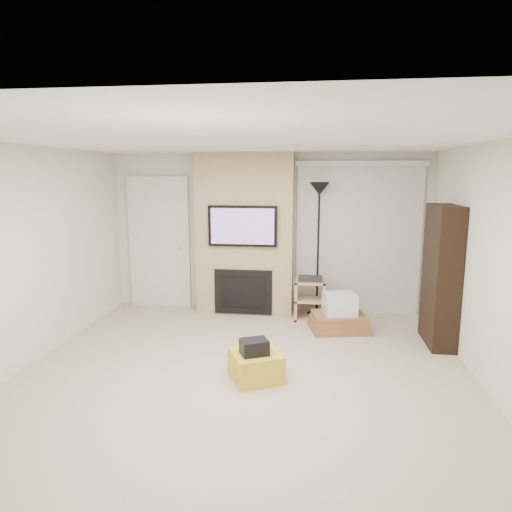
# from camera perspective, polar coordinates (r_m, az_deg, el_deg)

# --- Properties ---
(floor) EXTENTS (5.00, 5.50, 0.00)m
(floor) POSITION_cam_1_polar(r_m,az_deg,el_deg) (5.00, -1.84, -15.58)
(floor) COLOR #BEAB91
(floor) RESTS_ON ground
(ceiling) EXTENTS (5.00, 5.50, 0.00)m
(ceiling) POSITION_cam_1_polar(r_m,az_deg,el_deg) (4.51, -2.03, 14.31)
(ceiling) COLOR white
(ceiling) RESTS_ON wall_back
(wall_back) EXTENTS (5.00, 0.00, 2.50)m
(wall_back) POSITION_cam_1_polar(r_m,az_deg,el_deg) (7.29, 1.58, 2.93)
(wall_back) COLOR silver
(wall_back) RESTS_ON ground
(wall_front) EXTENTS (5.00, 0.00, 2.50)m
(wall_front) POSITION_cam_1_polar(r_m,az_deg,el_deg) (2.07, -14.95, -16.88)
(wall_front) COLOR silver
(wall_front) RESTS_ON ground
(wall_left) EXTENTS (0.00, 5.50, 2.50)m
(wall_left) POSITION_cam_1_polar(r_m,az_deg,el_deg) (5.57, -28.20, -0.58)
(wall_left) COLOR silver
(wall_left) RESTS_ON ground
(wall_right) EXTENTS (0.00, 5.50, 2.50)m
(wall_right) POSITION_cam_1_polar(r_m,az_deg,el_deg) (4.87, 28.52, -2.02)
(wall_right) COLOR silver
(wall_right) RESTS_ON ground
(hvac_vent) EXTENTS (0.35, 0.18, 0.01)m
(hvac_vent) POSITION_cam_1_polar(r_m,az_deg,el_deg) (5.26, 3.87, 13.69)
(hvac_vent) COLOR silver
(hvac_vent) RESTS_ON ceiling
(ottoman) EXTENTS (0.66, 0.66, 0.30)m
(ottoman) POSITION_cam_1_polar(r_m,az_deg,el_deg) (5.03, -0.03, -13.54)
(ottoman) COLOR gold
(ottoman) RESTS_ON floor
(black_bag) EXTENTS (0.35, 0.32, 0.16)m
(black_bag) POSITION_cam_1_polar(r_m,az_deg,el_deg) (4.90, -0.23, -11.30)
(black_bag) COLOR black
(black_bag) RESTS_ON ottoman
(fireplace_wall) EXTENTS (1.50, 0.47, 2.50)m
(fireplace_wall) POSITION_cam_1_polar(r_m,az_deg,el_deg) (7.13, -1.40, 2.65)
(fireplace_wall) COLOR tan
(fireplace_wall) RESTS_ON floor
(entry_door) EXTENTS (1.02, 0.11, 2.14)m
(entry_door) POSITION_cam_1_polar(r_m,az_deg,el_deg) (7.67, -11.95, 1.61)
(entry_door) COLOR silver
(entry_door) RESTS_ON floor
(vertical_blinds) EXTENTS (1.98, 0.10, 2.37)m
(vertical_blinds) POSITION_cam_1_polar(r_m,az_deg,el_deg) (7.23, 12.65, 2.81)
(vertical_blinds) COLOR silver
(vertical_blinds) RESTS_ON floor
(floor_lamp) EXTENTS (0.30, 0.30, 2.06)m
(floor_lamp) POSITION_cam_1_polar(r_m,az_deg,el_deg) (6.94, 7.88, 5.54)
(floor_lamp) COLOR black
(floor_lamp) RESTS_ON floor
(av_stand) EXTENTS (0.45, 0.38, 0.66)m
(av_stand) POSITION_cam_1_polar(r_m,az_deg,el_deg) (6.96, 6.75, -5.10)
(av_stand) COLOR tan
(av_stand) RESTS_ON floor
(box_stack) EXTENTS (0.89, 0.74, 0.53)m
(box_stack) POSITION_cam_1_polar(r_m,az_deg,el_deg) (6.58, 10.35, -7.43)
(box_stack) COLOR brown
(box_stack) RESTS_ON floor
(bookshelf) EXTENTS (0.30, 0.80, 1.80)m
(bookshelf) POSITION_cam_1_polar(r_m,az_deg,el_deg) (6.26, 22.11, -2.31)
(bookshelf) COLOR black
(bookshelf) RESTS_ON floor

